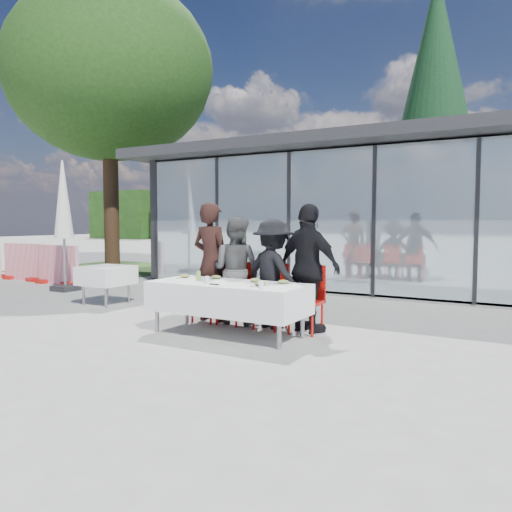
{
  "coord_description": "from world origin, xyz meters",
  "views": [
    {
      "loc": [
        4.04,
        -6.09,
        1.61
      ],
      "look_at": [
        -0.15,
        1.2,
        1.03
      ],
      "focal_mm": 35.0,
      "sensor_mm": 36.0,
      "label": 1
    }
  ],
  "objects": [
    {
      "name": "pavilion",
      "position": [
        2.0,
        8.16,
        2.15
      ],
      "size": [
        14.8,
        8.8,
        3.44
      ],
      "color": "gray",
      "rests_on": "ground"
    },
    {
      "name": "conifer_tree",
      "position": [
        0.5,
        13.0,
        5.99
      ],
      "size": [
        4.0,
        4.0,
        10.5
      ],
      "color": "#382316",
      "rests_on": "ground"
    },
    {
      "name": "folded_eyeglasses",
      "position": [
        0.19,
        -0.54,
        0.76
      ],
      "size": [
        0.14,
        0.03,
        0.01
      ],
      "primitive_type": "cube",
      "color": "black",
      "rests_on": "dining_table"
    },
    {
      "name": "diner_chair_a",
      "position": [
        -0.59,
        0.51,
        0.54
      ],
      "size": [
        0.44,
        0.44,
        0.97
      ],
      "color": "#AC110B",
      "rests_on": "ground"
    },
    {
      "name": "dining_table",
      "position": [
        0.22,
        -0.24,
        0.54
      ],
      "size": [
        2.26,
        0.96,
        0.75
      ],
      "color": "white",
      "rests_on": "ground"
    },
    {
      "name": "plate_extra",
      "position": [
        0.83,
        -0.39,
        0.77
      ],
      "size": [
        0.27,
        0.27,
        0.07
      ],
      "color": "white",
      "rests_on": "dining_table"
    },
    {
      "name": "plate_d",
      "position": [
        1.0,
        -0.06,
        0.77
      ],
      "size": [
        0.27,
        0.27,
        0.07
      ],
      "color": "white",
      "rests_on": "dining_table"
    },
    {
      "name": "diner_c",
      "position": [
        0.54,
        0.52,
        0.82
      ],
      "size": [
        1.34,
        1.34,
        1.64
      ],
      "primitive_type": "imported",
      "rotation": [
        0.0,
        0.0,
        2.83
      ],
      "color": "black",
      "rests_on": "ground"
    },
    {
      "name": "diner_chair_c",
      "position": [
        0.54,
        0.51,
        0.54
      ],
      "size": [
        0.44,
        0.44,
        0.97
      ],
      "color": "#AC110B",
      "rests_on": "ground"
    },
    {
      "name": "ground",
      "position": [
        0.0,
        0.0,
        0.0
      ],
      "size": [
        90.0,
        90.0,
        0.0
      ],
      "primitive_type": "plane",
      "color": "#9E9C96",
      "rests_on": "ground"
    },
    {
      "name": "plate_b",
      "position": [
        -0.13,
        -0.03,
        0.77
      ],
      "size": [
        0.27,
        0.27,
        0.07
      ],
      "color": "white",
      "rests_on": "dining_table"
    },
    {
      "name": "diner_chair_b",
      "position": [
        -0.12,
        0.51,
        0.54
      ],
      "size": [
        0.44,
        0.44,
        0.97
      ],
      "color": "#AC110B",
      "rests_on": "ground"
    },
    {
      "name": "drinking_glasses",
      "position": [
        0.46,
        -0.48,
        0.8
      ],
      "size": [
        0.96,
        0.13,
        0.1
      ],
      "color": "silver",
      "rests_on": "dining_table"
    },
    {
      "name": "diner_b",
      "position": [
        -0.12,
        0.52,
        0.84
      ],
      "size": [
        0.84,
        0.84,
        1.68
      ],
      "primitive_type": "imported",
      "rotation": [
        0.0,
        0.0,
        3.17
      ],
      "color": "#525252",
      "rests_on": "ground"
    },
    {
      "name": "juice_bottle",
      "position": [
        -0.27,
        -0.26,
        0.82
      ],
      "size": [
        0.06,
        0.06,
        0.14
      ],
      "primitive_type": "cylinder",
      "color": "#7EAB47",
      "rests_on": "dining_table"
    },
    {
      "name": "diner_chair_d",
      "position": [
        1.12,
        0.51,
        0.54
      ],
      "size": [
        0.44,
        0.44,
        0.97
      ],
      "color": "#AC110B",
      "rests_on": "ground"
    },
    {
      "name": "grass_patch",
      "position": [
        -8.5,
        6.0,
        0.01
      ],
      "size": [
        5.0,
        5.0,
        0.02
      ],
      "primitive_type": "cube",
      "color": "#385926",
      "rests_on": "ground"
    },
    {
      "name": "deciduous_tree",
      "position": [
        -8.5,
        6.0,
        6.48
      ],
      "size": [
        7.04,
        6.4,
        9.38
      ],
      "color": "#382316",
      "rests_on": "ground"
    },
    {
      "name": "treeline",
      "position": [
        -2.0,
        28.0,
        2.2
      ],
      "size": [
        62.5,
        2.0,
        4.4
      ],
      "color": "#163510",
      "rests_on": "ground"
    },
    {
      "name": "market_umbrella",
      "position": [
        -5.53,
        1.66,
        1.93
      ],
      "size": [
        0.5,
        0.5,
        3.0
      ],
      "color": "black",
      "rests_on": "ground"
    },
    {
      "name": "diner_d",
      "position": [
        1.12,
        0.52,
        0.93
      ],
      "size": [
        1.37,
        1.37,
        1.87
      ],
      "primitive_type": "imported",
      "rotation": [
        0.0,
        0.0,
        2.85
      ],
      "color": "black",
      "rests_on": "ground"
    },
    {
      "name": "diner_a",
      "position": [
        -0.59,
        0.52,
        0.96
      ],
      "size": [
        0.74,
        0.74,
        1.91
      ],
      "primitive_type": "imported",
      "rotation": [
        0.0,
        0.0,
        3.07
      ],
      "color": "black",
      "rests_on": "ground"
    },
    {
      "name": "plate_a",
      "position": [
        -0.62,
        -0.14,
        0.77
      ],
      "size": [
        0.27,
        0.27,
        0.07
      ],
      "color": "white",
      "rests_on": "dining_table"
    },
    {
      "name": "plate_c",
      "position": [
        0.57,
        -0.08,
        0.77
      ],
      "size": [
        0.27,
        0.27,
        0.07
      ],
      "color": "white",
      "rests_on": "dining_table"
    },
    {
      "name": "spare_table_left",
      "position": [
        -3.3,
        0.82,
        0.55
      ],
      "size": [
        0.86,
        0.86,
        0.74
      ],
      "color": "white",
      "rests_on": "ground"
    }
  ]
}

